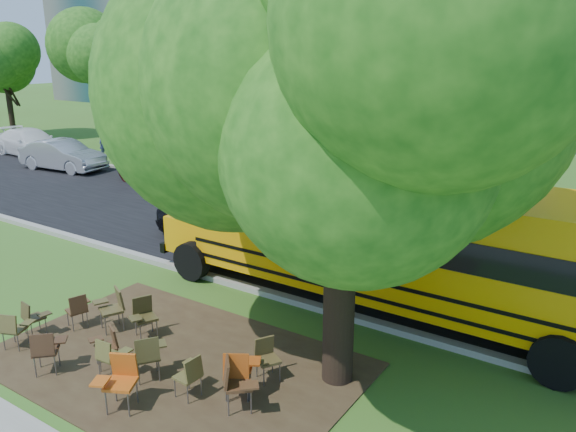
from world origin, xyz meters
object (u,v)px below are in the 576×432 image
Objects in this scene: chair_9 at (113,305)px; black_car at (216,221)px; bg_car_red at (172,168)px; chair_10 at (143,313)px; chair_0 at (14,327)px; chair_8 at (78,307)px; chair_2 at (46,348)px; pedestrian_b at (122,138)px; chair_7 at (235,380)px; bg_car_silver at (63,155)px; chair_11 at (148,353)px; chair_13 at (239,369)px; chair_12 at (266,355)px; chair_6 at (190,373)px; pedestrian_a at (105,143)px; chair_4 at (110,354)px; main_tree at (345,82)px; chair_3 at (108,343)px; bg_car_white at (31,143)px; chair_5 at (120,377)px; school_bus at (423,242)px.

chair_9 is 5.70m from black_car.
chair_10 is at bearing -137.99° from bg_car_red.
chair_8 is at bearing 53.03° from chair_0.
pedestrian_b is at bearing 91.51° from chair_2.
chair_7 is 0.21× the size of bg_car_silver.
chair_11 is 1.77m from chair_13.
chair_10 is (-3.16, 0.91, -0.04)m from chair_7.
black_car reaches higher than chair_12.
pedestrian_b is at bearing -168.57° from chair_7.
chair_11 is (3.08, 0.71, 0.07)m from chair_0.
pedestrian_b reaches higher than chair_6.
chair_13 is (3.00, -0.61, 0.04)m from chair_10.
pedestrian_a is at bearing -92.38° from chair_12.
chair_4 is 0.99× the size of chair_6.
chair_8 is 0.51× the size of pedestrian_a.
chair_13 reaches higher than chair_4.
bg_car_red is (-13.64, 9.60, -4.63)m from main_tree.
chair_6 is at bearing -133.84° from main_tree.
chair_8 is (-1.74, 0.64, 0.00)m from chair_3.
bg_car_silver is at bearing 156.74° from main_tree.
chair_12 is at bearing -111.59° from bg_car_white.
chair_13 is at bearing -166.24° from chair_5.
main_tree reaches higher than bg_car_red.
pedestrian_a is 0.89× the size of pedestrian_b.
chair_9 is 0.22× the size of black_car.
chair_5 is 0.21× the size of bg_car_silver.
black_car is at bearing 3.71° from pedestrian_b.
pedestrian_b is at bearing 55.68° from chair_6.
chair_13 is 0.60× the size of pedestrian_a.
chair_0 is 21.11m from pedestrian_a.
main_tree is at bearing 28.90° from chair_4.
chair_3 is (-4.15, -5.24, -1.28)m from school_bus.
chair_3 is at bearing 130.84° from chair_11.
chair_5 is (3.29, -0.12, 0.10)m from chair_0.
chair_4 is at bearing 163.74° from chair_9.
chair_6 is at bearing -25.97° from chair_2.
chair_7 is (3.60, 1.05, 0.04)m from chair_2.
chair_0 is at bearing -120.97° from bg_car_white.
chair_5 is 24.46m from pedestrian_b.
school_bus is 12.89× the size of chair_5.
black_car reaches higher than chair_7.
pedestrian_a is at bearing -59.97° from bg_car_white.
chair_6 is 21.05m from bg_car_silver.
bg_car_white is at bearing 98.10° from chair_11.
chair_0 is 4.93m from chair_13.
bg_car_silver is 4.74m from pedestrian_b.
chair_5 is at bearing -33.79° from chair_4.
chair_10 is (-0.27, 1.14, 0.06)m from chair_3.
chair_3 is 0.98× the size of chair_6.
bg_car_silver reaches higher than chair_8.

